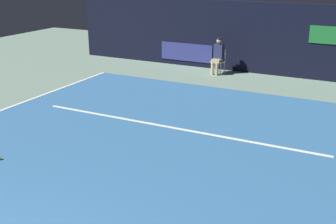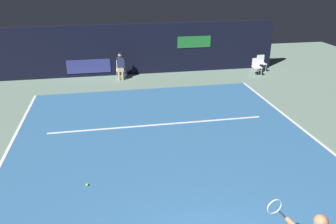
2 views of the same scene
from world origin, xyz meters
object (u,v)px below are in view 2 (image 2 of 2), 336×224
at_px(courtside_chair_near, 257,66).
at_px(tennis_ball, 87,185).
at_px(courtside_chair_far, 261,62).
at_px(line_judge_on_chair, 120,66).

relative_size(courtside_chair_near, tennis_ball, 12.94).
distance_m(courtside_chair_near, tennis_ball, 11.95).
height_order(courtside_chair_far, tennis_ball, courtside_chair_far).
bearing_deg(tennis_ball, courtside_chair_far, 45.53).
bearing_deg(line_judge_on_chair, tennis_ball, -98.66).
relative_size(line_judge_on_chair, courtside_chair_far, 1.50).
height_order(courtside_chair_near, courtside_chair_far, same).
relative_size(line_judge_on_chair, courtside_chair_near, 1.50).
bearing_deg(courtside_chair_far, tennis_ball, -134.47).
xyz_separation_m(courtside_chair_far, tennis_ball, (-8.94, -9.11, -0.46)).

